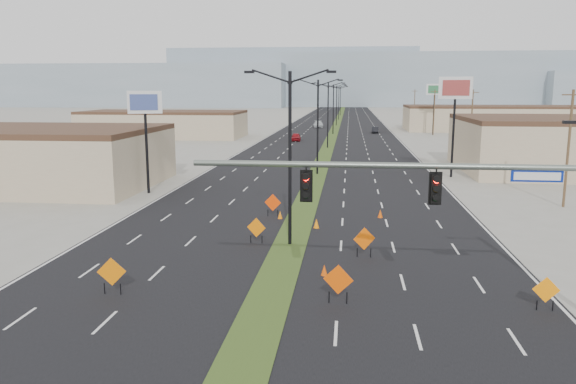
# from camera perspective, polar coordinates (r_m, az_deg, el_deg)

# --- Properties ---
(ground) EXTENTS (600.00, 600.00, 0.00)m
(ground) POSITION_cam_1_polar(r_m,az_deg,el_deg) (21.94, -3.21, -13.81)
(ground) COLOR gray
(ground) RESTS_ON ground
(road_surface) EXTENTS (25.00, 400.00, 0.02)m
(road_surface) POSITION_cam_1_polar(r_m,az_deg,el_deg) (120.12, 4.64, 6.04)
(road_surface) COLOR black
(road_surface) RESTS_ON ground
(median_strip) EXTENTS (2.00, 400.00, 0.04)m
(median_strip) POSITION_cam_1_polar(r_m,az_deg,el_deg) (120.12, 4.64, 6.04)
(median_strip) COLOR #3A4F1C
(median_strip) RESTS_ON ground
(building_sw_far) EXTENTS (30.00, 14.00, 4.50)m
(building_sw_far) POSITION_cam_1_polar(r_m,az_deg,el_deg) (110.75, -12.48, 6.64)
(building_sw_far) COLOR tan
(building_sw_far) RESTS_ON ground
(building_se_far) EXTENTS (44.00, 16.00, 5.00)m
(building_se_far) POSITION_cam_1_polar(r_m,az_deg,el_deg) (134.44, 21.32, 6.90)
(building_se_far) COLOR tan
(building_se_far) RESTS_ON ground
(mesa_west) EXTENTS (180.00, 50.00, 22.00)m
(mesa_west) POSITION_cam_1_polar(r_m,az_deg,el_deg) (324.13, -16.40, 10.31)
(mesa_west) COLOR gray
(mesa_west) RESTS_ON ground
(mesa_center) EXTENTS (220.00, 50.00, 28.00)m
(mesa_center) POSITION_cam_1_polar(r_m,az_deg,el_deg) (321.87, 13.02, 11.00)
(mesa_center) COLOR gray
(mesa_center) RESTS_ON ground
(mesa_backdrop) EXTENTS (140.00, 50.00, 32.00)m
(mesa_backdrop) POSITION_cam_1_polar(r_m,az_deg,el_deg) (341.44, 0.64, 11.54)
(mesa_backdrop) COLOR gray
(mesa_backdrop) RESTS_ON ground
(signal_mast) EXTENTS (16.30, 0.60, 8.00)m
(signal_mast) POSITION_cam_1_polar(r_m,az_deg,el_deg) (22.73, 19.34, -0.84)
(signal_mast) COLOR slate
(signal_mast) RESTS_ON ground
(streetlight_0) EXTENTS (5.15, 0.24, 10.02)m
(streetlight_0) POSITION_cam_1_polar(r_m,az_deg,el_deg) (32.11, 0.20, 4.00)
(streetlight_0) COLOR black
(streetlight_0) RESTS_ON ground
(streetlight_1) EXTENTS (5.15, 0.24, 10.02)m
(streetlight_1) POSITION_cam_1_polar(r_m,az_deg,el_deg) (59.93, 3.04, 6.94)
(streetlight_1) COLOR black
(streetlight_1) RESTS_ON ground
(streetlight_2) EXTENTS (5.15, 0.24, 10.02)m
(streetlight_2) POSITION_cam_1_polar(r_m,az_deg,el_deg) (87.87, 4.08, 8.01)
(streetlight_2) COLOR black
(streetlight_2) RESTS_ON ground
(streetlight_3) EXTENTS (5.15, 0.24, 10.02)m
(streetlight_3) POSITION_cam_1_polar(r_m,az_deg,el_deg) (115.84, 4.63, 8.57)
(streetlight_3) COLOR black
(streetlight_3) RESTS_ON ground
(streetlight_4) EXTENTS (5.15, 0.24, 10.02)m
(streetlight_4) POSITION_cam_1_polar(r_m,az_deg,el_deg) (143.82, 4.96, 8.91)
(streetlight_4) COLOR black
(streetlight_4) RESTS_ON ground
(streetlight_5) EXTENTS (5.15, 0.24, 10.02)m
(streetlight_5) POSITION_cam_1_polar(r_m,az_deg,el_deg) (171.80, 5.18, 9.13)
(streetlight_5) COLOR black
(streetlight_5) RESTS_ON ground
(streetlight_6) EXTENTS (5.15, 0.24, 10.02)m
(streetlight_6) POSITION_cam_1_polar(r_m,az_deg,el_deg) (199.79, 5.34, 9.30)
(streetlight_6) COLOR black
(streetlight_6) RESTS_ON ground
(utility_pole_0) EXTENTS (1.60, 0.20, 9.00)m
(utility_pole_0) POSITION_cam_1_polar(r_m,az_deg,el_deg) (47.92, 26.60, 4.11)
(utility_pole_0) COLOR #4C3823
(utility_pole_0) RESTS_ON ground
(utility_pole_1) EXTENTS (1.60, 0.20, 9.00)m
(utility_pole_1) POSITION_cam_1_polar(r_m,az_deg,el_deg) (81.57, 18.13, 6.83)
(utility_pole_1) COLOR #4C3823
(utility_pole_1) RESTS_ON ground
(utility_pole_2) EXTENTS (1.60, 0.20, 9.00)m
(utility_pole_2) POSITION_cam_1_polar(r_m,az_deg,el_deg) (116.01, 14.62, 7.90)
(utility_pole_2) COLOR #4C3823
(utility_pole_2) RESTS_ON ground
(utility_pole_3) EXTENTS (1.60, 0.20, 9.00)m
(utility_pole_3) POSITION_cam_1_polar(r_m,az_deg,el_deg) (150.72, 12.72, 8.47)
(utility_pole_3) COLOR #4C3823
(utility_pole_3) RESTS_ON ground
(car_left) EXTENTS (1.81, 4.11, 1.38)m
(car_left) POSITION_cam_1_polar(r_m,az_deg,el_deg) (99.80, 0.80, 5.60)
(car_left) COLOR maroon
(car_left) RESTS_ON ground
(car_mid) EXTENTS (1.61, 3.97, 1.28)m
(car_mid) POSITION_cam_1_polar(r_m,az_deg,el_deg) (119.74, 8.86, 6.25)
(car_mid) COLOR black
(car_mid) RESTS_ON ground
(car_far) EXTENTS (2.64, 5.47, 1.54)m
(car_far) POSITION_cam_1_polar(r_m,az_deg,el_deg) (136.06, 3.10, 6.89)
(car_far) COLOR silver
(car_far) RESTS_ON ground
(construction_sign_0) EXTENTS (1.26, 0.26, 1.70)m
(construction_sign_0) POSITION_cam_1_polar(r_m,az_deg,el_deg) (26.22, -17.48, -7.85)
(construction_sign_0) COLOR #D76604
(construction_sign_0) RESTS_ON ground
(construction_sign_1) EXTENTS (1.14, 0.29, 1.54)m
(construction_sign_1) POSITION_cam_1_polar(r_m,az_deg,el_deg) (33.21, -3.24, -3.73)
(construction_sign_1) COLOR orange
(construction_sign_1) RESTS_ON ground
(construction_sign_2) EXTENTS (1.22, 0.25, 1.64)m
(construction_sign_2) POSITION_cam_1_polar(r_m,az_deg,el_deg) (40.14, -1.56, -1.16)
(construction_sign_2) COLOR #E13A04
(construction_sign_2) RESTS_ON ground
(construction_sign_3) EXTENTS (1.29, 0.25, 1.73)m
(construction_sign_3) POSITION_cam_1_polar(r_m,az_deg,el_deg) (24.09, 5.12, -8.98)
(construction_sign_3) COLOR #D54604
(construction_sign_3) RESTS_ON ground
(construction_sign_4) EXTENTS (1.18, 0.50, 1.67)m
(construction_sign_4) POSITION_cam_1_polar(r_m,az_deg,el_deg) (30.70, 7.76, -4.84)
(construction_sign_4) COLOR #E15404
(construction_sign_4) RESTS_ON ground
(construction_sign_5) EXTENTS (1.09, 0.09, 1.45)m
(construction_sign_5) POSITION_cam_1_polar(r_m,az_deg,el_deg) (25.61, 24.74, -9.14)
(construction_sign_5) COLOR orange
(construction_sign_5) RESTS_ON ground
(cone_0) EXTENTS (0.44, 0.44, 0.56)m
(cone_0) POSITION_cam_1_polar(r_m,az_deg,el_deg) (27.75, 3.70, -7.93)
(cone_0) COLOR #D84604
(cone_0) RESTS_ON ground
(cone_1) EXTENTS (0.39, 0.39, 0.64)m
(cone_1) POSITION_cam_1_polar(r_m,az_deg,el_deg) (36.92, 2.90, -3.21)
(cone_1) COLOR orange
(cone_1) RESTS_ON ground
(cone_2) EXTENTS (0.38, 0.38, 0.61)m
(cone_2) POSITION_cam_1_polar(r_m,az_deg,el_deg) (40.38, 9.35, -2.19)
(cone_2) COLOR #DB4A04
(cone_2) RESTS_ON ground
(cone_3) EXTENTS (0.39, 0.39, 0.57)m
(cone_3) POSITION_cam_1_polar(r_m,az_deg,el_deg) (39.54, -0.81, -2.34)
(cone_3) COLOR orange
(cone_3) RESTS_ON ground
(pole_sign_west) EXTENTS (2.80, 1.46, 8.89)m
(pole_sign_west) POSITION_cam_1_polar(r_m,az_deg,el_deg) (50.15, -14.33, 8.03)
(pole_sign_west) COLOR black
(pole_sign_west) RESTS_ON ground
(pole_sign_east_near) EXTENTS (3.29, 1.37, 10.27)m
(pole_sign_east_near) POSITION_cam_1_polar(r_m,az_deg,el_deg) (60.30, 16.63, 9.42)
(pole_sign_east_near) COLOR black
(pole_sign_east_near) RESTS_ON ground
(pole_sign_east_far) EXTENTS (3.24, 1.38, 10.13)m
(pole_sign_east_far) POSITION_cam_1_polar(r_m,az_deg,el_deg) (117.44, 14.67, 9.70)
(pole_sign_east_far) COLOR black
(pole_sign_east_far) RESTS_ON ground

